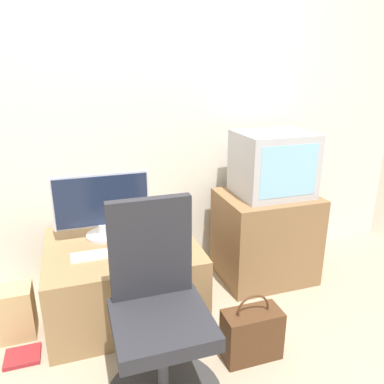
{
  "coord_description": "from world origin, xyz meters",
  "views": [
    {
      "loc": [
        -0.43,
        -1.27,
        1.51
      ],
      "look_at": [
        0.3,
        0.97,
        0.71
      ],
      "focal_mm": 35.0,
      "sensor_mm": 36.0,
      "label": 1
    }
  ],
  "objects_px": {
    "main_monitor": "(103,206)",
    "cardboard_box_lower": "(3,315)",
    "handbag": "(252,334)",
    "keyboard": "(103,254)",
    "mouse": "(143,246)",
    "crt_tv": "(273,164)",
    "office_chair": "(159,325)",
    "book": "(23,356)"
  },
  "relations": [
    {
      "from": "main_monitor",
      "to": "cardboard_box_lower",
      "type": "xyz_separation_m",
      "value": [
        -0.62,
        -0.22,
        -0.51
      ]
    },
    {
      "from": "keyboard",
      "to": "handbag",
      "type": "distance_m",
      "value": 0.94
    },
    {
      "from": "crt_tv",
      "to": "book",
      "type": "bearing_deg",
      "value": -167.26
    },
    {
      "from": "main_monitor",
      "to": "crt_tv",
      "type": "height_order",
      "value": "crt_tv"
    },
    {
      "from": "mouse",
      "to": "handbag",
      "type": "height_order",
      "value": "mouse"
    },
    {
      "from": "crt_tv",
      "to": "office_chair",
      "type": "bearing_deg",
      "value": -140.99
    },
    {
      "from": "cardboard_box_lower",
      "to": "handbag",
      "type": "height_order",
      "value": "handbag"
    },
    {
      "from": "main_monitor",
      "to": "cardboard_box_lower",
      "type": "relative_size",
      "value": 1.8
    },
    {
      "from": "cardboard_box_lower",
      "to": "handbag",
      "type": "distance_m",
      "value": 1.41
    },
    {
      "from": "main_monitor",
      "to": "keyboard",
      "type": "height_order",
      "value": "main_monitor"
    },
    {
      "from": "crt_tv",
      "to": "keyboard",
      "type": "bearing_deg",
      "value": -170.09
    },
    {
      "from": "crt_tv",
      "to": "cardboard_box_lower",
      "type": "relative_size",
      "value": 1.5
    },
    {
      "from": "main_monitor",
      "to": "office_chair",
      "type": "height_order",
      "value": "office_chair"
    },
    {
      "from": "crt_tv",
      "to": "office_chair",
      "type": "height_order",
      "value": "crt_tv"
    },
    {
      "from": "main_monitor",
      "to": "mouse",
      "type": "height_order",
      "value": "main_monitor"
    },
    {
      "from": "main_monitor",
      "to": "book",
      "type": "height_order",
      "value": "main_monitor"
    },
    {
      "from": "handbag",
      "to": "mouse",
      "type": "bearing_deg",
      "value": 130.66
    },
    {
      "from": "keyboard",
      "to": "office_chair",
      "type": "distance_m",
      "value": 0.65
    },
    {
      "from": "keyboard",
      "to": "handbag",
      "type": "xyz_separation_m",
      "value": [
        0.71,
        -0.53,
        -0.33
      ]
    },
    {
      "from": "crt_tv",
      "to": "book",
      "type": "relative_size",
      "value": 2.72
    },
    {
      "from": "office_chair",
      "to": "handbag",
      "type": "height_order",
      "value": "office_chair"
    },
    {
      "from": "office_chair",
      "to": "crt_tv",
      "type": "bearing_deg",
      "value": 39.01
    },
    {
      "from": "crt_tv",
      "to": "handbag",
      "type": "height_order",
      "value": "crt_tv"
    },
    {
      "from": "keyboard",
      "to": "mouse",
      "type": "distance_m",
      "value": 0.24
    },
    {
      "from": "keyboard",
      "to": "mouse",
      "type": "bearing_deg",
      "value": 3.08
    },
    {
      "from": "cardboard_box_lower",
      "to": "office_chair",
      "type": "bearing_deg",
      "value": -40.33
    },
    {
      "from": "handbag",
      "to": "book",
      "type": "height_order",
      "value": "handbag"
    },
    {
      "from": "main_monitor",
      "to": "handbag",
      "type": "distance_m",
      "value": 1.16
    },
    {
      "from": "office_chair",
      "to": "handbag",
      "type": "relative_size",
      "value": 2.47
    },
    {
      "from": "mouse",
      "to": "main_monitor",
      "type": "bearing_deg",
      "value": 130.07
    },
    {
      "from": "cardboard_box_lower",
      "to": "book",
      "type": "distance_m",
      "value": 0.27
    },
    {
      "from": "mouse",
      "to": "book",
      "type": "bearing_deg",
      "value": -165.73
    },
    {
      "from": "crt_tv",
      "to": "main_monitor",
      "type": "bearing_deg",
      "value": 177.71
    },
    {
      "from": "book",
      "to": "keyboard",
      "type": "bearing_deg",
      "value": 19.57
    },
    {
      "from": "main_monitor",
      "to": "cardboard_box_lower",
      "type": "bearing_deg",
      "value": -160.6
    },
    {
      "from": "main_monitor",
      "to": "book",
      "type": "relative_size",
      "value": 3.27
    },
    {
      "from": "office_chair",
      "to": "keyboard",
      "type": "bearing_deg",
      "value": 107.15
    },
    {
      "from": "handbag",
      "to": "book",
      "type": "relative_size",
      "value": 2.11
    },
    {
      "from": "office_chair",
      "to": "cardboard_box_lower",
      "type": "xyz_separation_m",
      "value": [
        -0.77,
        0.65,
        -0.23
      ]
    },
    {
      "from": "mouse",
      "to": "crt_tv",
      "type": "xyz_separation_m",
      "value": [
        0.96,
        0.2,
        0.38
      ]
    },
    {
      "from": "office_chair",
      "to": "main_monitor",
      "type": "bearing_deg",
      "value": 100.0
    },
    {
      "from": "keyboard",
      "to": "handbag",
      "type": "height_order",
      "value": "keyboard"
    }
  ]
}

